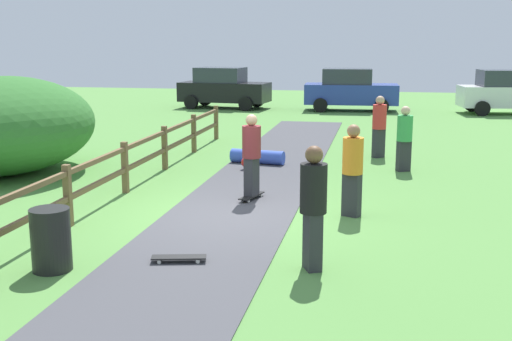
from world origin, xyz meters
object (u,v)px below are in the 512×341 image
at_px(bystander_green, 404,136).
at_px(parked_car_blue, 350,90).
at_px(bush_large, 4,125).
at_px(bystander_black, 313,202).
at_px(trash_bin, 51,240).
at_px(skater_fallen, 256,157).
at_px(skater_riding, 252,152).
at_px(parked_car_white, 508,92).
at_px(bystander_red, 379,124).
at_px(parked_car_black, 223,88).
at_px(skateboard_loose, 179,257).
at_px(bystander_orange, 353,166).

distance_m(bystander_green, parked_car_blue, 13.89).
xyz_separation_m(bush_large, bystander_black, (8.11, -5.35, -0.19)).
height_order(trash_bin, parked_car_blue, parked_car_blue).
height_order(skater_fallen, parked_car_blue, parked_car_blue).
bearing_deg(skater_riding, parked_car_white, 65.43).
relative_size(bush_large, parked_car_blue, 1.17).
relative_size(trash_bin, bystander_black, 0.50).
distance_m(bystander_red, parked_car_blue, 12.00).
relative_size(parked_car_blue, parked_car_black, 0.98).
height_order(bystander_red, parked_car_black, parked_car_black).
distance_m(skater_fallen, parked_car_white, 16.11).
bearing_deg(parked_car_black, parked_car_white, -0.05).
bearing_deg(bystander_red, skater_fallen, -151.33).
height_order(bystander_black, bystander_red, bystander_black).
bearing_deg(bush_large, skater_fallen, 20.58).
bearing_deg(parked_car_black, bush_large, -95.69).
height_order(bystander_green, parked_car_white, parked_car_white).
height_order(skateboard_loose, parked_car_black, parked_car_black).
bearing_deg(bystander_green, trash_bin, -121.93).
bearing_deg(trash_bin, bystander_orange, 42.61).
height_order(bush_large, parked_car_white, bush_large).
bearing_deg(bystander_red, parked_car_black, 121.71).
height_order(skater_riding, skateboard_loose, skater_riding).
bearing_deg(bush_large, parked_car_blue, 64.50).
xyz_separation_m(bystander_black, bystander_red, (0.84, 9.25, -0.05)).
distance_m(skater_riding, skateboard_loose, 4.03).
height_order(skater_riding, bystander_black, bystander_black).
xyz_separation_m(bush_large, skater_riding, (6.46, -1.55, -0.19)).
relative_size(bush_large, bystander_green, 3.09).
bearing_deg(parked_car_white, bystander_black, -106.55).
bearing_deg(bystander_red, parked_car_blue, 96.72).
relative_size(skater_fallen, parked_car_black, 0.34).
xyz_separation_m(bush_large, parked_car_black, (1.58, 15.82, -0.22)).
xyz_separation_m(bystander_black, bystander_orange, (0.41, 2.97, -0.05)).
height_order(skateboard_loose, bystander_black, bystander_black).
relative_size(bush_large, parked_car_white, 1.14).
relative_size(bystander_black, bystander_green, 1.10).
height_order(skater_riding, parked_car_black, parked_car_black).
bearing_deg(bystander_black, skater_fallen, 106.80).
xyz_separation_m(trash_bin, bystander_orange, (4.03, 3.70, 0.49)).
bearing_deg(trash_bin, bystander_black, 11.48).
bearing_deg(skateboard_loose, parked_car_black, 102.15).
xyz_separation_m(bystander_orange, parked_car_white, (5.88, 18.19, 0.02)).
xyz_separation_m(skater_riding, bystander_green, (3.12, 3.63, -0.10)).
xyz_separation_m(skateboard_loose, parked_car_black, (-4.59, 21.30, 0.87)).
height_order(skater_fallen, parked_car_white, parked_car_white).
xyz_separation_m(bystander_red, parked_car_black, (-7.37, 11.93, 0.02)).
height_order(trash_bin, parked_car_black, parked_car_black).
relative_size(skater_fallen, skateboard_loose, 1.78).
bearing_deg(bystander_red, bush_large, -156.48).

